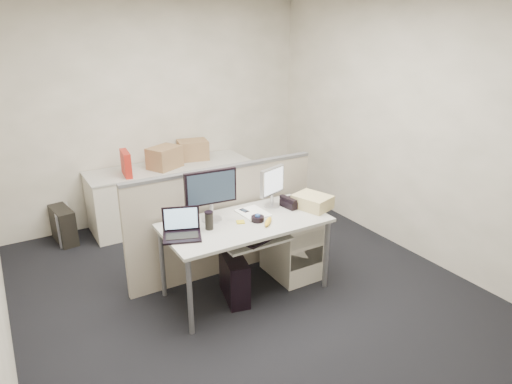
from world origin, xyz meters
TOP-DOWN VIEW (x-y plane):
  - floor at (0.00, 0.00)m, footprint 4.00×4.50m
  - wall_back at (0.00, 2.25)m, footprint 4.00×0.02m
  - wall_front at (0.00, -2.25)m, footprint 4.00×0.02m
  - wall_right at (2.00, 0.00)m, footprint 0.02×4.50m
  - desk at (0.00, 0.00)m, footprint 1.50×0.75m
  - keyboard_tray at (0.00, -0.18)m, footprint 0.62×0.32m
  - drawer_pedestal at (0.55, 0.05)m, footprint 0.40×0.55m
  - cubicle_partition at (0.00, 0.45)m, footprint 2.00×0.06m
  - back_counter at (0.00, 1.93)m, footprint 2.00×0.60m
  - monitor_main at (-0.25, 0.18)m, footprint 0.49×0.23m
  - monitor_small at (0.40, 0.18)m, footprint 0.36×0.26m
  - laptop at (-0.62, -0.02)m, footprint 0.38×0.33m
  - trackball at (0.10, -0.05)m, footprint 0.16×0.16m
  - desk_phone at (0.60, 0.08)m, footprint 0.25×0.21m
  - paper_stack at (0.15, 0.12)m, footprint 0.25×0.32m
  - sticky_pad at (-0.05, 0.00)m, footprint 0.09×0.09m
  - travel_mug at (-0.35, 0.02)m, footprint 0.09×0.09m
  - banana at (0.15, -0.15)m, footprint 0.17×0.17m
  - cellphone at (0.10, 0.20)m, footprint 0.07×0.11m
  - manila_folders at (0.72, -0.05)m, footprint 0.36×0.40m
  - keyboard at (0.05, -0.22)m, footprint 0.42×0.26m
  - pc_tower_desk at (-0.15, -0.05)m, footprint 0.28×0.48m
  - pc_tower_spare_dark at (-1.31, 2.00)m, footprint 0.24×0.47m
  - pc_tower_spare_silver at (-1.30, 2.03)m, footprint 0.19×0.44m
  - cardboard_box_left at (-0.07, 1.87)m, footprint 0.46×0.42m
  - cardboard_box_right at (0.38, 2.05)m, footprint 0.42×0.36m
  - red_binder at (-0.56, 1.83)m, footprint 0.11×0.34m

SIDE VIEW (x-z plane):
  - floor at x=0.00m, z-range -0.01..0.00m
  - pc_tower_spare_silver at x=-1.30m, z-range 0.00..0.40m
  - pc_tower_spare_dark at x=-1.31m, z-range 0.00..0.42m
  - pc_tower_desk at x=-0.15m, z-range 0.00..0.42m
  - drawer_pedestal at x=0.55m, z-range 0.00..0.65m
  - back_counter at x=0.00m, z-range 0.00..0.72m
  - cubicle_partition at x=0.00m, z-range 0.00..1.10m
  - keyboard_tray at x=0.00m, z-range 0.61..0.63m
  - keyboard at x=0.05m, z-range 0.63..0.65m
  - desk at x=0.00m, z-range 0.30..1.03m
  - sticky_pad at x=-0.05m, z-range 0.73..0.74m
  - paper_stack at x=0.15m, z-range 0.73..0.74m
  - cellphone at x=0.10m, z-range 0.73..0.74m
  - banana at x=0.15m, z-range 0.73..0.77m
  - trackball at x=0.10m, z-range 0.73..0.78m
  - desk_phone at x=0.60m, z-range 0.73..0.80m
  - manila_folders at x=0.72m, z-range 0.73..0.86m
  - travel_mug at x=-0.35m, z-range 0.73..0.88m
  - laptop at x=-0.62m, z-range 0.73..0.97m
  - cardboard_box_right at x=0.38m, z-range 0.72..0.99m
  - cardboard_box_left at x=-0.07m, z-range 0.72..1.00m
  - red_binder at x=-0.56m, z-range 0.72..1.03m
  - monitor_small at x=0.40m, z-range 0.73..1.12m
  - monitor_main at x=-0.25m, z-range 0.73..1.21m
  - wall_back at x=0.00m, z-range 0.00..2.70m
  - wall_front at x=0.00m, z-range 0.00..2.70m
  - wall_right at x=2.00m, z-range 0.00..2.70m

